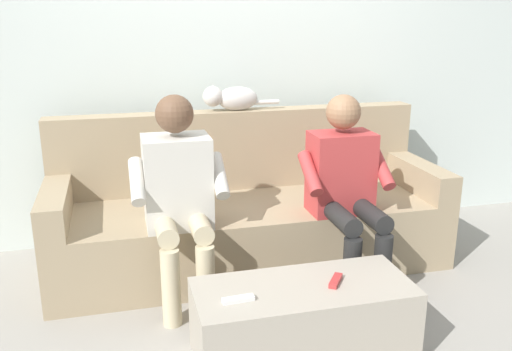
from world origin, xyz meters
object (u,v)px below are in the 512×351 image
object	(u,v)px
person_right_seated	(179,189)
remote_white	(238,299)
couch	(248,215)
coffee_table	(303,321)
cat_on_backrest	(231,98)
remote_red	(336,281)
person_left_seated	(346,182)

from	to	relation	value
person_right_seated	remote_white	bearing A→B (deg)	101.53
couch	coffee_table	bearing A→B (deg)	90.00
couch	person_right_seated	size ratio (longest dim) A/B	2.13
coffee_table	remote_white	bearing A→B (deg)	11.01
couch	person_right_seated	xyz separation A→B (m)	(0.48, 0.39, 0.34)
cat_on_backrest	remote_red	bearing A→B (deg)	98.22
cat_on_backrest	remote_red	xyz separation A→B (m)	(-0.20, 1.38, -0.66)
person_right_seated	remote_red	size ratio (longest dim) A/B	8.86
person_right_seated	remote_white	distance (m)	0.83
remote_red	remote_white	xyz separation A→B (m)	(0.47, 0.05, -0.00)
person_left_seated	remote_white	distance (m)	1.11
coffee_table	cat_on_backrest	xyz separation A→B (m)	(0.05, -1.37, 0.85)
cat_on_backrest	remote_white	bearing A→B (deg)	79.08
person_left_seated	person_right_seated	xyz separation A→B (m)	(0.96, -0.05, 0.02)
coffee_table	person_left_seated	distance (m)	0.93
person_left_seated	remote_white	bearing A→B (deg)	41.94
couch	cat_on_backrest	size ratio (longest dim) A/B	4.80
coffee_table	person_left_seated	size ratio (longest dim) A/B	0.90
couch	remote_red	size ratio (longest dim) A/B	18.87
person_left_seated	remote_red	bearing A→B (deg)	63.92
coffee_table	remote_red	world-z (taller)	remote_red
remote_red	person_left_seated	bearing A→B (deg)	-170.60
person_right_seated	cat_on_backrest	size ratio (longest dim) A/B	2.25
remote_red	person_right_seated	bearing A→B (deg)	-103.02
couch	coffee_table	distance (m)	1.10
couch	person_left_seated	xyz separation A→B (m)	(-0.48, 0.44, 0.32)
coffee_table	remote_red	distance (m)	0.25
coffee_table	person_left_seated	xyz separation A→B (m)	(-0.48, -0.66, 0.44)
couch	remote_red	bearing A→B (deg)	97.87
person_left_seated	person_right_seated	world-z (taller)	person_right_seated
person_right_seated	remote_red	bearing A→B (deg)	131.51
coffee_table	remote_white	xyz separation A→B (m)	(0.32, 0.06, 0.19)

